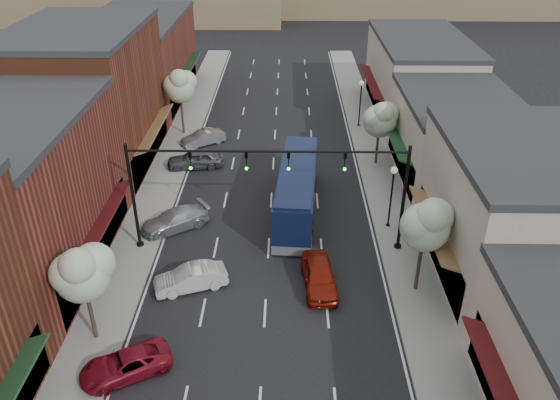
{
  "coord_description": "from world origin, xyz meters",
  "views": [
    {
      "loc": [
        1.11,
        -19.98,
        19.48
      ],
      "look_at": [
        0.68,
        10.19,
        2.2
      ],
      "focal_mm": 35.0,
      "sensor_mm": 36.0,
      "label": 1
    }
  ],
  "objects_px": {
    "lamp_post_far": "(361,96)",
    "coach_bus": "(297,189)",
    "lamp_post_near": "(392,187)",
    "tree_left_near": "(82,271)",
    "parked_car_a": "(126,364)",
    "tree_left_far": "(180,85)",
    "signal_mast_left": "(171,182)",
    "signal_mast_right": "(365,183)",
    "tree_right_near": "(427,223)",
    "tree_right_far": "(381,118)",
    "parked_car_b": "(191,278)",
    "parked_car_d": "(195,159)",
    "red_hatchback": "(319,276)",
    "parked_car_c": "(175,220)",
    "parked_car_e": "(203,138)"
  },
  "relations": [
    {
      "from": "tree_left_far",
      "to": "parked_car_e",
      "type": "xyz_separation_m",
      "value": [
        2.05,
        -2.25,
        -3.97
      ]
    },
    {
      "from": "red_hatchback",
      "to": "parked_car_c",
      "type": "distance_m",
      "value": 10.89
    },
    {
      "from": "tree_right_near",
      "to": "coach_bus",
      "type": "xyz_separation_m",
      "value": [
        -6.55,
        8.48,
        -2.68
      ]
    },
    {
      "from": "red_hatchback",
      "to": "tree_right_near",
      "type": "bearing_deg",
      "value": -8.43
    },
    {
      "from": "tree_right_far",
      "to": "lamp_post_near",
      "type": "xyz_separation_m",
      "value": [
        -0.55,
        -9.44,
        -0.99
      ]
    },
    {
      "from": "lamp_post_near",
      "to": "parked_car_a",
      "type": "height_order",
      "value": "lamp_post_near"
    },
    {
      "from": "tree_right_near",
      "to": "coach_bus",
      "type": "height_order",
      "value": "tree_right_near"
    },
    {
      "from": "red_hatchback",
      "to": "tree_left_near",
      "type": "bearing_deg",
      "value": -164.09
    },
    {
      "from": "tree_right_far",
      "to": "tree_right_near",
      "type": "bearing_deg",
      "value": -90.0
    },
    {
      "from": "lamp_post_near",
      "to": "coach_bus",
      "type": "height_order",
      "value": "lamp_post_near"
    },
    {
      "from": "signal_mast_right",
      "to": "lamp_post_near",
      "type": "height_order",
      "value": "signal_mast_right"
    },
    {
      "from": "tree_right_near",
      "to": "tree_right_far",
      "type": "xyz_separation_m",
      "value": [
        0.0,
        16.0,
        -0.46
      ]
    },
    {
      "from": "tree_left_far",
      "to": "coach_bus",
      "type": "bearing_deg",
      "value": -53.39
    },
    {
      "from": "parked_car_a",
      "to": "parked_car_d",
      "type": "distance_m",
      "value": 21.41
    },
    {
      "from": "tree_left_far",
      "to": "parked_car_d",
      "type": "xyz_separation_m",
      "value": [
        2.05,
        -6.75,
        -3.85
      ]
    },
    {
      "from": "parked_car_a",
      "to": "tree_left_far",
      "type": "bearing_deg",
      "value": 155.89
    },
    {
      "from": "lamp_post_far",
      "to": "signal_mast_left",
      "type": "bearing_deg",
      "value": -123.86
    },
    {
      "from": "tree_left_far",
      "to": "parked_car_a",
      "type": "xyz_separation_m",
      "value": [
        2.05,
        -28.15,
        -4.03
      ]
    },
    {
      "from": "parked_car_a",
      "to": "tree_left_near",
      "type": "bearing_deg",
      "value": -164.63
    },
    {
      "from": "lamp_post_far",
      "to": "coach_bus",
      "type": "height_order",
      "value": "lamp_post_far"
    },
    {
      "from": "lamp_post_near",
      "to": "tree_left_near",
      "type": "bearing_deg",
      "value": -146.67
    },
    {
      "from": "tree_right_near",
      "to": "lamp_post_near",
      "type": "bearing_deg",
      "value": 94.77
    },
    {
      "from": "parked_car_a",
      "to": "tree_right_far",
      "type": "bearing_deg",
      "value": 118.42
    },
    {
      "from": "tree_right_near",
      "to": "parked_car_b",
      "type": "xyz_separation_m",
      "value": [
        -12.55,
        0.1,
        -3.79
      ]
    },
    {
      "from": "red_hatchback",
      "to": "parked_car_a",
      "type": "height_order",
      "value": "red_hatchback"
    },
    {
      "from": "tree_right_near",
      "to": "tree_left_near",
      "type": "bearing_deg",
      "value": -166.45
    },
    {
      "from": "coach_bus",
      "to": "parked_car_a",
      "type": "xyz_separation_m",
      "value": [
        -7.99,
        -14.63,
        -1.2
      ]
    },
    {
      "from": "tree_right_far",
      "to": "red_hatchback",
      "type": "height_order",
      "value": "tree_right_far"
    },
    {
      "from": "red_hatchback",
      "to": "parked_car_d",
      "type": "bearing_deg",
      "value": 116.32
    },
    {
      "from": "signal_mast_left",
      "to": "tree_left_far",
      "type": "relative_size",
      "value": 1.34
    },
    {
      "from": "parked_car_c",
      "to": "parked_car_e",
      "type": "distance_m",
      "value": 13.53
    },
    {
      "from": "lamp_post_near",
      "to": "coach_bus",
      "type": "relative_size",
      "value": 0.4
    },
    {
      "from": "tree_right_near",
      "to": "parked_car_c",
      "type": "xyz_separation_m",
      "value": [
        -14.55,
        6.22,
        -3.79
      ]
    },
    {
      "from": "tree_right_far",
      "to": "tree_left_near",
      "type": "height_order",
      "value": "tree_left_near"
    },
    {
      "from": "tree_right_far",
      "to": "coach_bus",
      "type": "xyz_separation_m",
      "value": [
        -6.55,
        -7.52,
        -2.22
      ]
    },
    {
      "from": "tree_right_far",
      "to": "tree_left_far",
      "type": "distance_m",
      "value": 17.66
    },
    {
      "from": "red_hatchback",
      "to": "parked_car_b",
      "type": "xyz_separation_m",
      "value": [
        -7.14,
        -0.21,
        -0.08
      ]
    },
    {
      "from": "parked_car_a",
      "to": "parked_car_b",
      "type": "height_order",
      "value": "parked_car_b"
    },
    {
      "from": "signal_mast_right",
      "to": "tree_left_far",
      "type": "height_order",
      "value": "signal_mast_right"
    },
    {
      "from": "tree_right_near",
      "to": "parked_car_e",
      "type": "xyz_separation_m",
      "value": [
        -14.55,
        19.75,
        -3.82
      ]
    },
    {
      "from": "coach_bus",
      "to": "parked_car_c",
      "type": "relative_size",
      "value": 2.45
    },
    {
      "from": "parked_car_d",
      "to": "parked_car_a",
      "type": "bearing_deg",
      "value": -10.31
    },
    {
      "from": "tree_left_near",
      "to": "coach_bus",
      "type": "bearing_deg",
      "value": 51.15
    },
    {
      "from": "lamp_post_far",
      "to": "parked_car_c",
      "type": "height_order",
      "value": "lamp_post_far"
    },
    {
      "from": "coach_bus",
      "to": "parked_car_b",
      "type": "relative_size",
      "value": 2.78
    },
    {
      "from": "parked_car_e",
      "to": "parked_car_a",
      "type": "bearing_deg",
      "value": -34.07
    },
    {
      "from": "lamp_post_near",
      "to": "coach_bus",
      "type": "bearing_deg",
      "value": 162.28
    },
    {
      "from": "tree_right_far",
      "to": "parked_car_e",
      "type": "relative_size",
      "value": 1.41
    },
    {
      "from": "tree_left_near",
      "to": "red_hatchback",
      "type": "xyz_separation_m",
      "value": [
        11.2,
        4.31,
        -3.48
      ]
    },
    {
      "from": "lamp_post_far",
      "to": "tree_right_far",
      "type": "bearing_deg",
      "value": -86.12
    }
  ]
}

